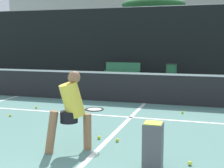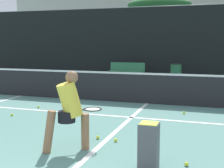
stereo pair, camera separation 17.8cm
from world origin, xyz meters
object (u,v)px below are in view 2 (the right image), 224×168
ball_hopper (149,145)px  courtside_bench (127,70)px  parked_car (139,62)px  player_practicing (69,108)px  trash_bin (176,73)px

ball_hopper → courtside_bench: (-3.28, 10.64, 0.10)m
ball_hopper → parked_car: 15.95m
ball_hopper → courtside_bench: bearing=107.2°
player_practicing → parked_car: 15.28m
ball_hopper → player_practicing: bearing=165.4°
courtside_bench → parked_car: 4.87m
ball_hopper → courtside_bench: courtside_bench is taller
ball_hopper → parked_car: parked_car is taller
player_practicing → courtside_bench: player_practicing is taller
player_practicing → courtside_bench: bearing=66.1°
player_practicing → trash_bin: player_practicing is taller
player_practicing → ball_hopper: player_practicing is taller
ball_hopper → courtside_bench: 11.14m
trash_bin → parked_car: (-2.97, 4.98, 0.13)m
ball_hopper → trash_bin: (-0.84, 10.51, 0.07)m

